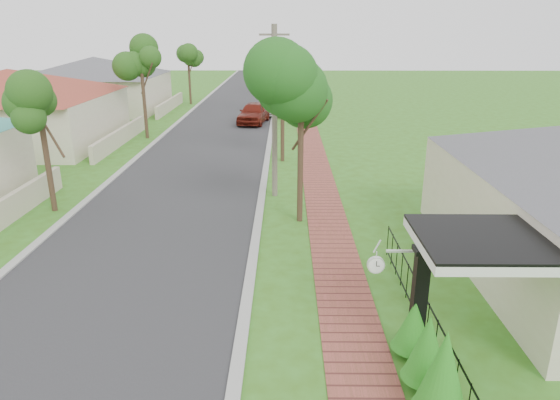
% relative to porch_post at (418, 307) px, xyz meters
% --- Properties ---
extents(ground, '(160.00, 160.00, 0.00)m').
position_rel_porch_post_xyz_m(ground, '(-4.55, 1.00, -1.12)').
color(ground, '#386618').
rests_on(ground, ground).
extents(road, '(7.00, 120.00, 0.02)m').
position_rel_porch_post_xyz_m(road, '(-7.55, 21.00, -1.12)').
color(road, '#28282B').
rests_on(road, ground).
extents(kerb_right, '(0.30, 120.00, 0.10)m').
position_rel_porch_post_xyz_m(kerb_right, '(-3.90, 21.00, -1.12)').
color(kerb_right, '#9E9E99').
rests_on(kerb_right, ground).
extents(kerb_left, '(0.30, 120.00, 0.10)m').
position_rel_porch_post_xyz_m(kerb_left, '(-11.20, 21.00, -1.12)').
color(kerb_left, '#9E9E99').
rests_on(kerb_left, ground).
extents(sidewalk, '(1.50, 120.00, 0.03)m').
position_rel_porch_post_xyz_m(sidewalk, '(-1.30, 21.00, -1.12)').
color(sidewalk, '#99463D').
rests_on(sidewalk, ground).
extents(porch_post, '(0.48, 0.48, 2.52)m').
position_rel_porch_post_xyz_m(porch_post, '(0.00, 0.00, 0.00)').
color(porch_post, black).
rests_on(porch_post, ground).
extents(picket_fence, '(0.03, 8.02, 1.00)m').
position_rel_porch_post_xyz_m(picket_fence, '(0.35, 1.00, -0.59)').
color(picket_fence, black).
rests_on(picket_fence, ground).
extents(street_trees, '(10.70, 37.65, 5.89)m').
position_rel_porch_post_xyz_m(street_trees, '(-7.42, 27.84, 3.42)').
color(street_trees, '#382619').
rests_on(street_trees, ground).
extents(hedge_row, '(0.89, 2.87, 2.00)m').
position_rel_porch_post_xyz_m(hedge_row, '(-0.10, -1.33, -0.30)').
color(hedge_row, '#187016').
rests_on(hedge_row, ground).
extents(far_house_red, '(15.56, 15.56, 4.60)m').
position_rel_porch_post_xyz_m(far_house_red, '(-19.52, 21.00, 1.22)').
color(far_house_red, beige).
rests_on(far_house_red, ground).
extents(far_house_grey, '(15.56, 15.56, 4.60)m').
position_rel_porch_post_xyz_m(far_house_grey, '(-19.52, 35.00, 1.22)').
color(far_house_grey, beige).
rests_on(far_house_grey, ground).
extents(parked_car_red, '(2.60, 4.94, 1.60)m').
position_rel_porch_post_xyz_m(parked_car_red, '(-5.32, 28.53, -0.32)').
color(parked_car_red, '#60170E').
rests_on(parked_car_red, ground).
extents(parked_car_white, '(2.01, 4.59, 1.47)m').
position_rel_porch_post_xyz_m(parked_car_white, '(-4.16, 32.58, -0.39)').
color(parked_car_white, silver).
rests_on(parked_car_white, ground).
extents(near_tree, '(2.28, 2.28, 5.86)m').
position_rel_porch_post_xyz_m(near_tree, '(-2.35, 8.00, 3.56)').
color(near_tree, '#382619').
rests_on(near_tree, ground).
extents(utility_pole, '(1.20, 0.24, 7.03)m').
position_rel_porch_post_xyz_m(utility_pole, '(-3.34, 11.00, 2.45)').
color(utility_pole, '#6E6355').
rests_on(utility_pole, ground).
extents(station_clock, '(1.05, 0.13, 0.55)m').
position_rel_porch_post_xyz_m(station_clock, '(-0.86, 0.40, 0.83)').
color(station_clock, silver).
rests_on(station_clock, ground).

